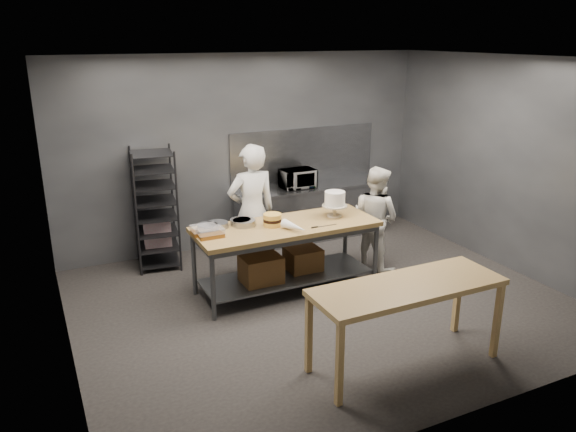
# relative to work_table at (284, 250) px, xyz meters

# --- Properties ---
(ground) EXTENTS (6.00, 6.00, 0.00)m
(ground) POSITION_rel_work_table_xyz_m (0.29, -0.54, -0.57)
(ground) COLOR black
(ground) RESTS_ON ground
(back_wall) EXTENTS (6.00, 0.04, 3.00)m
(back_wall) POSITION_rel_work_table_xyz_m (0.29, 1.96, 0.93)
(back_wall) COLOR #4C4F54
(back_wall) RESTS_ON ground
(work_table) EXTENTS (2.40, 0.90, 0.92)m
(work_table) POSITION_rel_work_table_xyz_m (0.00, 0.00, 0.00)
(work_table) COLOR olive
(work_table) RESTS_ON ground
(near_counter) EXTENTS (2.00, 0.70, 0.90)m
(near_counter) POSITION_rel_work_table_xyz_m (0.37, -2.13, 0.24)
(near_counter) COLOR olive
(near_counter) RESTS_ON ground
(back_counter) EXTENTS (2.60, 0.60, 0.90)m
(back_counter) POSITION_rel_work_table_xyz_m (1.29, 1.64, -0.12)
(back_counter) COLOR slate
(back_counter) RESTS_ON ground
(splashback_panel) EXTENTS (2.60, 0.02, 0.90)m
(splashback_panel) POSITION_rel_work_table_xyz_m (1.29, 1.94, 0.78)
(splashback_panel) COLOR slate
(splashback_panel) RESTS_ON back_counter
(speed_rack) EXTENTS (0.68, 0.72, 1.75)m
(speed_rack) POSITION_rel_work_table_xyz_m (-1.30, 1.56, 0.28)
(speed_rack) COLOR black
(speed_rack) RESTS_ON ground
(chef_behind) EXTENTS (0.69, 0.45, 1.88)m
(chef_behind) POSITION_rel_work_table_xyz_m (-0.18, 0.63, 0.37)
(chef_behind) COLOR silver
(chef_behind) RESTS_ON ground
(chef_right) EXTENTS (0.78, 0.88, 1.51)m
(chef_right) POSITION_rel_work_table_xyz_m (1.52, 0.14, 0.18)
(chef_right) COLOR white
(chef_right) RESTS_ON ground
(microwave) EXTENTS (0.54, 0.37, 0.30)m
(microwave) POSITION_rel_work_table_xyz_m (1.02, 1.64, 0.48)
(microwave) COLOR black
(microwave) RESTS_ON back_counter
(frosted_cake_stand) EXTENTS (0.34, 0.34, 0.35)m
(frosted_cake_stand) POSITION_rel_work_table_xyz_m (0.77, 0.03, 0.57)
(frosted_cake_stand) COLOR #BEB298
(frosted_cake_stand) RESTS_ON work_table
(layer_cake) EXTENTS (0.23, 0.23, 0.16)m
(layer_cake) POSITION_rel_work_table_xyz_m (-0.14, 0.03, 0.43)
(layer_cake) COLOR #FABD4F
(layer_cake) RESTS_ON work_table
(cake_pans) EXTENTS (0.75, 0.34, 0.07)m
(cake_pans) POSITION_rel_work_table_xyz_m (-0.66, 0.23, 0.39)
(cake_pans) COLOR gray
(cake_pans) RESTS_ON work_table
(piping_bag) EXTENTS (0.23, 0.40, 0.12)m
(piping_bag) POSITION_rel_work_table_xyz_m (0.02, -0.29, 0.41)
(piping_bag) COLOR white
(piping_bag) RESTS_ON work_table
(offset_spatula) EXTENTS (0.36, 0.02, 0.02)m
(offset_spatula) POSITION_rel_work_table_xyz_m (0.40, -0.27, 0.35)
(offset_spatula) COLOR slate
(offset_spatula) RESTS_ON work_table
(pastry_clamshells) EXTENTS (0.35, 0.35, 0.11)m
(pastry_clamshells) POSITION_rel_work_table_xyz_m (-1.01, 0.04, 0.40)
(pastry_clamshells) COLOR #A16A20
(pastry_clamshells) RESTS_ON work_table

